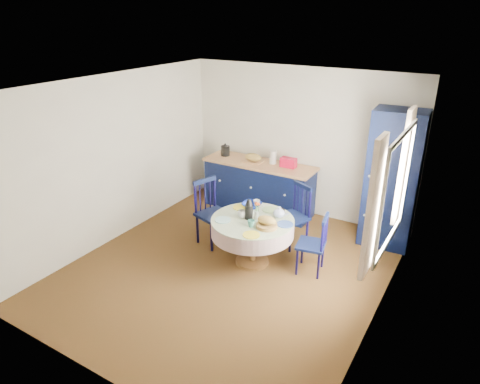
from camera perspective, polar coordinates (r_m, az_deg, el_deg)
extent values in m
plane|color=black|center=(6.04, -1.56, -10.14)|extent=(4.50, 4.50, 0.00)
plane|color=white|center=(5.11, -1.86, 13.99)|extent=(4.50, 4.50, 0.00)
cube|color=white|center=(7.34, 7.86, 6.60)|extent=(4.00, 0.02, 2.50)
cube|color=white|center=(6.69, -16.34, 4.21)|extent=(0.02, 4.50, 2.50)
cube|color=white|center=(4.78, 19.02, -3.82)|extent=(0.02, 4.50, 2.50)
plane|color=white|center=(4.95, 20.15, 0.16)|extent=(0.00, 1.20, 1.20)
cube|color=white|center=(4.31, 17.28, -2.14)|extent=(0.05, 0.34, 1.45)
cube|color=white|center=(5.59, 20.98, 3.19)|extent=(0.05, 0.34, 1.45)
cube|color=black|center=(7.55, 2.54, 0.60)|extent=(1.92, 0.59, 0.84)
cube|color=#AA784D|center=(7.39, 2.60, 3.76)|extent=(1.98, 0.63, 0.04)
cube|color=#A00926|center=(7.20, 6.48, 3.94)|extent=(0.26, 0.14, 0.16)
cube|color=#AA784D|center=(7.42, 1.76, 4.09)|extent=(0.34, 0.24, 0.02)
ellipsoid|color=#A98A41|center=(7.39, 1.77, 4.65)|extent=(0.31, 0.20, 0.13)
cylinder|color=silver|center=(7.34, 4.43, 4.64)|extent=(0.12, 0.12, 0.22)
cube|color=black|center=(6.59, 19.63, 1.51)|extent=(0.75, 0.55, 2.06)
cylinder|color=white|center=(6.37, 16.78, 2.13)|extent=(0.04, 0.02, 0.04)
cylinder|color=white|center=(6.61, 16.17, -2.89)|extent=(0.04, 0.02, 0.04)
cylinder|color=brown|center=(6.15, 1.62, -9.18)|extent=(0.47, 0.47, 0.05)
cylinder|color=brown|center=(5.99, 1.66, -6.66)|extent=(0.10, 0.10, 0.61)
cylinder|color=brown|center=(5.84, 1.69, -3.92)|extent=(1.08, 1.08, 0.03)
cylinder|color=white|center=(5.88, 1.68, -4.74)|extent=(1.14, 1.14, 0.22)
cylinder|color=white|center=(5.83, 1.69, -3.73)|extent=(1.14, 1.14, 0.01)
cylinder|color=#9AD0CF|center=(5.80, -2.31, -3.74)|extent=(0.22, 0.22, 0.01)
cylinder|color=yellow|center=(5.43, 1.51, -5.73)|extent=(0.22, 0.22, 0.01)
cylinder|color=navy|center=(5.72, 6.03, -4.30)|extent=(0.22, 0.22, 0.01)
cylinder|color=#8AB06C|center=(6.10, 4.00, -2.37)|extent=(0.22, 0.22, 0.01)
cylinder|color=yellow|center=(6.16, 0.08, -2.07)|extent=(0.22, 0.22, 0.01)
cylinder|color=olive|center=(5.62, 3.57, -4.51)|extent=(0.28, 0.28, 0.05)
ellipsoid|color=#A98A41|center=(5.58, 3.59, -3.78)|extent=(0.26, 0.16, 0.11)
cube|color=silver|center=(5.97, 1.26, -2.75)|extent=(0.10, 0.07, 0.04)
cylinder|color=black|center=(6.34, -3.82, -6.03)|extent=(0.04, 0.04, 0.46)
cylinder|color=black|center=(6.54, -1.32, -5.00)|extent=(0.04, 0.04, 0.46)
cylinder|color=black|center=(6.58, -5.68, -4.93)|extent=(0.04, 0.04, 0.46)
cylinder|color=black|center=(6.77, -3.21, -3.98)|extent=(0.04, 0.04, 0.46)
cube|color=black|center=(6.44, -3.56, -3.00)|extent=(0.54, 0.55, 0.04)
cylinder|color=black|center=(6.37, -5.97, -0.84)|extent=(0.04, 0.04, 0.51)
cylinder|color=black|center=(6.57, -3.43, 0.02)|extent=(0.04, 0.04, 0.51)
cube|color=black|center=(6.38, -4.75, 1.53)|extent=(0.16, 0.40, 0.06)
cylinder|color=black|center=(6.43, -5.35, -0.81)|extent=(0.02, 0.02, 0.43)
cylinder|color=black|center=(6.48, -4.67, -0.58)|extent=(0.02, 0.02, 0.43)
cylinder|color=black|center=(6.53, -4.01, -0.35)|extent=(0.02, 0.02, 0.43)
cylinder|color=black|center=(6.58, 4.80, -5.00)|extent=(0.04, 0.04, 0.43)
cylinder|color=black|center=(6.35, 6.72, -6.20)|extent=(0.04, 0.04, 0.43)
cylinder|color=black|center=(6.77, 6.97, -4.27)|extent=(0.04, 0.04, 0.43)
cylinder|color=black|center=(6.54, 8.90, -5.40)|extent=(0.04, 0.04, 0.43)
cube|color=black|center=(6.45, 6.94, -3.35)|extent=(0.56, 0.55, 0.04)
cylinder|color=black|center=(6.57, 7.30, -0.51)|extent=(0.04, 0.04, 0.48)
cylinder|color=black|center=(6.34, 9.30, -1.54)|extent=(0.04, 0.04, 0.48)
cube|color=black|center=(6.37, 8.40, 0.81)|extent=(0.36, 0.20, 0.06)
cylinder|color=black|center=(6.53, 7.75, -0.91)|extent=(0.02, 0.02, 0.40)
cylinder|color=black|center=(6.47, 8.27, -1.18)|extent=(0.02, 0.02, 0.40)
cylinder|color=black|center=(6.41, 8.81, -1.46)|extent=(0.02, 0.02, 0.40)
cylinder|color=black|center=(6.12, 8.28, -7.79)|extent=(0.03, 0.03, 0.39)
cylinder|color=black|center=(5.86, 7.59, -9.25)|extent=(0.03, 0.03, 0.39)
cylinder|color=black|center=(6.08, 10.97, -8.22)|extent=(0.03, 0.03, 0.39)
cylinder|color=black|center=(5.82, 10.41, -9.72)|extent=(0.03, 0.03, 0.39)
cube|color=black|center=(5.86, 9.45, -6.95)|extent=(0.43, 0.44, 0.04)
cylinder|color=black|center=(5.86, 11.46, -4.64)|extent=(0.03, 0.03, 0.44)
cylinder|color=black|center=(5.59, 10.91, -6.03)|extent=(0.03, 0.03, 0.44)
cube|color=black|center=(5.64, 11.35, -3.53)|extent=(0.10, 0.35, 0.05)
cylinder|color=black|center=(5.81, 11.32, -5.11)|extent=(0.02, 0.02, 0.36)
cylinder|color=black|center=(5.74, 11.18, -5.48)|extent=(0.02, 0.02, 0.36)
cylinder|color=black|center=(5.67, 11.03, -5.85)|extent=(0.02, 0.02, 0.36)
imported|color=silver|center=(5.85, 0.31, -2.97)|extent=(0.13, 0.13, 0.10)
imported|color=#2F695E|center=(5.61, 1.49, -4.24)|extent=(0.10, 0.10, 0.09)
imported|color=black|center=(5.93, 5.44, -2.76)|extent=(0.13, 0.13, 0.10)
imported|color=silver|center=(6.21, 2.23, -1.46)|extent=(0.10, 0.10, 0.09)
imported|color=navy|center=(6.17, 1.60, -1.75)|extent=(0.27, 0.27, 0.07)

